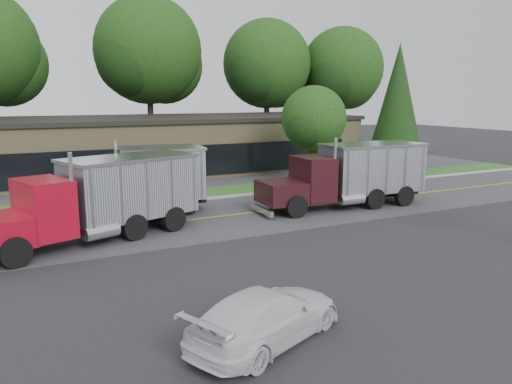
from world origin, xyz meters
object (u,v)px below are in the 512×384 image
Objects in this scene: dump_truck_red at (103,196)px; dump_truck_blue at (143,179)px; dump_truck_maroon at (352,173)px; rally_car at (266,316)px.

dump_truck_blue is at bearing -143.18° from dump_truck_red.
dump_truck_red is 4.67m from dump_truck_blue.
dump_truck_blue is (2.63, 3.85, -0.01)m from dump_truck_red.
dump_truck_blue is 0.76× the size of dump_truck_maroon.
dump_truck_maroon reaches higher than rally_car.
dump_truck_red is at bearing 4.41° from dump_truck_maroon.
dump_truck_blue is 11.05m from dump_truck_maroon.
rally_car is at bearing 47.98° from dump_truck_maroon.
rally_car is at bearing 95.11° from dump_truck_blue.
dump_truck_red and dump_truck_blue have the same top height.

